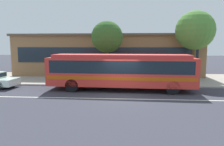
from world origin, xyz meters
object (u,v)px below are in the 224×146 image
at_px(street_tree_mid_block, 195,31).
at_px(transit_bus, 121,70).
at_px(pedestrian_waiting_near_sign, 110,73).
at_px(street_tree_near_stop, 107,37).
at_px(pedestrian_walking_along_curb, 104,71).

bearing_deg(street_tree_mid_block, transit_bus, -147.11).
distance_m(pedestrian_waiting_near_sign, street_tree_near_stop, 3.86).
height_order(pedestrian_waiting_near_sign, street_tree_mid_block, street_tree_mid_block).
relative_size(transit_bus, pedestrian_walking_along_curb, 6.80).
bearing_deg(street_tree_near_stop, pedestrian_waiting_near_sign, -77.59).
xyz_separation_m(pedestrian_waiting_near_sign, pedestrian_walking_along_curb, (-0.76, 1.55, -0.01)).
relative_size(transit_bus, street_tree_near_stop, 1.99).
xyz_separation_m(pedestrian_walking_along_curb, street_tree_mid_block, (8.53, 0.95, 3.77)).
relative_size(pedestrian_walking_along_curb, street_tree_near_stop, 0.29).
distance_m(pedestrian_waiting_near_sign, pedestrian_walking_along_curb, 1.72).
relative_size(transit_bus, pedestrian_waiting_near_sign, 6.73).
distance_m(pedestrian_walking_along_curb, street_tree_near_stop, 3.24).
bearing_deg(street_tree_mid_block, pedestrian_waiting_near_sign, -162.23).
distance_m(transit_bus, street_tree_mid_block, 8.70).
distance_m(street_tree_near_stop, street_tree_mid_block, 8.28).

